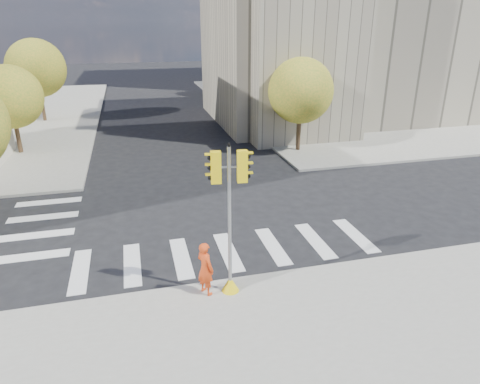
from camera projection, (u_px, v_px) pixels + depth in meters
name	position (u px, v px, depth m)	size (l,w,h in m)	color
ground	(220.00, 229.00, 18.23)	(160.00, 160.00, 0.00)	black
sidewalk_far_right	(351.00, 102.00, 46.20)	(28.00, 40.00, 0.15)	gray
civic_building	(351.00, 33.00, 36.31)	(26.00, 16.00, 19.39)	gray
tree_lw_mid	(10.00, 97.00, 26.96)	(4.00, 4.00, 5.77)	#382616
tree_lw_far	(36.00, 68.00, 35.66)	(4.80, 4.80, 6.95)	#382616
tree_re_near	(301.00, 91.00, 27.44)	(4.20, 4.20, 6.16)	#382616
tree_re_mid	(250.00, 67.00, 38.11)	(4.60, 4.60, 6.66)	#382616
tree_re_far	(222.00, 61.00, 49.06)	(4.00, 4.00, 5.88)	#382616
lamp_near	(287.00, 75.00, 30.95)	(0.35, 0.18, 8.11)	black
lamp_far	(239.00, 59.00, 43.53)	(0.35, 0.18, 8.11)	black
traffic_signal	(230.00, 232.00, 13.03)	(1.08, 0.56, 4.92)	yellow
photographer	(205.00, 268.00, 13.38)	(0.66, 0.43, 1.80)	red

